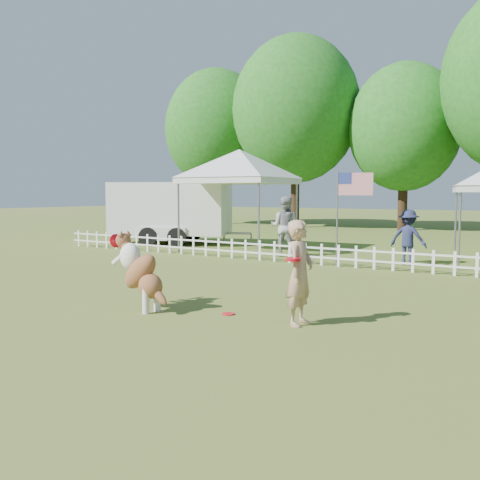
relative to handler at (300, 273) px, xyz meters
The scene contains 13 objects.
ground 2.04m from the handler, 161.50° to the right, with size 120.00×120.00×0.00m, color #4D6A21.
picket_fence 6.67m from the handler, 105.49° to the left, with size 22.00×0.08×0.60m, color white, non-canonical shape.
handler is the anchor object (origin of this frame).
dog 2.80m from the handler, 168.78° to the right, with size 1.28×0.43×1.32m, color brown, non-canonical shape.
frisbee_on_turf 1.52m from the handler, behind, with size 0.22×0.22×0.02m, color red.
canopy_tent_left 11.02m from the handler, 127.77° to the left, with size 3.35×3.35×3.46m, color silver, non-canonical shape.
cargo_trailer 13.67m from the handler, 138.36° to the left, with size 5.62×2.47×2.47m, color white, non-canonical shape.
flag_pole 6.85m from the handler, 108.09° to the left, with size 1.00×0.10×2.61m, color gray, non-canonical shape.
spectator_a 8.97m from the handler, 119.67° to the left, with size 0.92×0.72×1.90m, color #9E9EA3.
spectator_b 7.80m from the handler, 93.92° to the left, with size 1.00×0.58×1.55m, color #222648.
tree_far_left 27.60m from the handler, 128.08° to the left, with size 6.60×6.60×11.00m, color #205C1A, non-canonical shape.
tree_left 24.09m from the handler, 117.27° to the left, with size 7.40×7.40×12.00m, color #205C1A, non-canonical shape.
tree_center_left 22.79m from the handler, 102.30° to the left, with size 6.00×6.00×9.80m, color #205C1A, non-canonical shape.
Camera 1 is at (5.36, -6.60, 2.00)m, focal length 40.00 mm.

